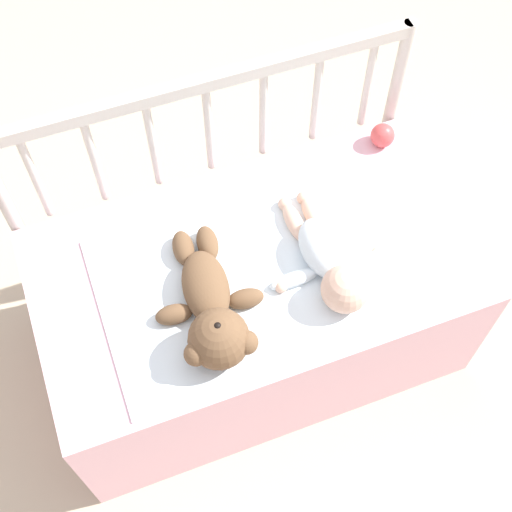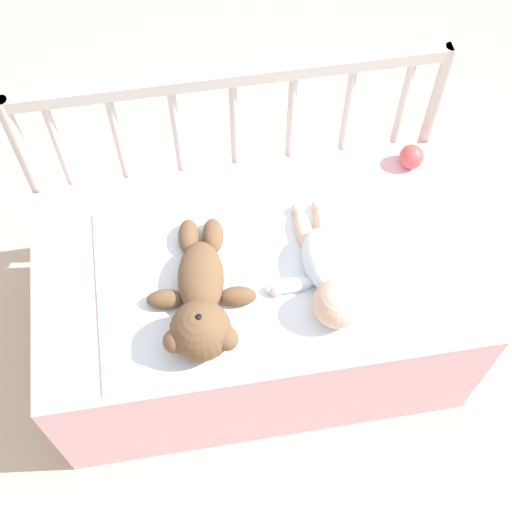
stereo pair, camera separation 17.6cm
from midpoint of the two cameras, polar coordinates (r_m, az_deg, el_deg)
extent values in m
plane|color=#C6B293|center=(2.23, -2.39, -6.82)|extent=(12.00, 12.00, 0.00)
cube|color=#EDB7C6|center=(2.02, -2.62, -4.15)|extent=(1.13, 0.63, 0.46)
cylinder|color=beige|center=(2.06, -20.57, 1.34)|extent=(0.04, 0.04, 0.80)
cylinder|color=beige|center=(2.18, 8.13, 9.94)|extent=(0.04, 0.04, 0.80)
cube|color=beige|center=(1.77, -7.04, 13.38)|extent=(1.10, 0.03, 0.04)
cylinder|color=beige|center=(1.89, -19.82, 5.64)|extent=(0.02, 0.02, 0.30)
cylinder|color=beige|center=(1.88, -15.41, 7.07)|extent=(0.02, 0.02, 0.30)
cylinder|color=beige|center=(1.88, -10.95, 8.47)|extent=(0.02, 0.02, 0.30)
cylinder|color=beige|center=(1.89, -6.49, 9.81)|extent=(0.02, 0.02, 0.30)
cylinder|color=beige|center=(1.91, -2.08, 11.06)|extent=(0.02, 0.02, 0.30)
cylinder|color=beige|center=(1.95, 2.22, 12.22)|extent=(0.02, 0.02, 0.30)
cylinder|color=beige|center=(2.00, 6.38, 13.26)|extent=(0.02, 0.02, 0.30)
cube|color=white|center=(1.80, -2.28, -1.77)|extent=(0.82, 0.51, 0.01)
ellipsoid|color=brown|center=(1.75, -6.93, -2.71)|extent=(0.14, 0.21, 0.09)
sphere|color=brown|center=(1.65, -6.06, -6.88)|extent=(0.15, 0.15, 0.15)
sphere|color=beige|center=(1.61, -6.18, -6.29)|extent=(0.06, 0.06, 0.06)
sphere|color=black|center=(1.59, -6.27, -5.91)|extent=(0.02, 0.02, 0.02)
sphere|color=brown|center=(1.64, -3.89, -7.19)|extent=(0.06, 0.06, 0.06)
sphere|color=brown|center=(1.64, -7.91, -8.03)|extent=(0.06, 0.06, 0.06)
ellipsoid|color=brown|center=(1.74, -3.73, -3.68)|extent=(0.10, 0.06, 0.05)
ellipsoid|color=brown|center=(1.74, -9.47, -4.89)|extent=(0.10, 0.06, 0.05)
ellipsoid|color=brown|center=(1.83, -6.66, 0.80)|extent=(0.07, 0.11, 0.05)
ellipsoid|color=brown|center=(1.83, -8.58, 0.39)|extent=(0.07, 0.11, 0.05)
ellipsoid|color=white|center=(1.79, 2.56, 0.39)|extent=(0.11, 0.18, 0.09)
sphere|color=beige|center=(1.72, 4.28, -2.89)|extent=(0.12, 0.12, 0.12)
ellipsoid|color=white|center=(1.73, 6.67, -0.48)|extent=(0.13, 0.04, 0.04)
ellipsoid|color=white|center=(1.77, 0.27, -2.13)|extent=(0.13, 0.04, 0.04)
sphere|color=beige|center=(1.82, 6.97, 0.00)|extent=(0.03, 0.03, 0.03)
sphere|color=beige|center=(1.76, -0.84, -2.71)|extent=(0.03, 0.03, 0.03)
ellipsoid|color=beige|center=(1.87, 1.95, 2.98)|extent=(0.05, 0.13, 0.04)
ellipsoid|color=beige|center=(1.86, 0.41, 2.48)|extent=(0.05, 0.13, 0.04)
sphere|color=beige|center=(1.90, 1.20, 4.47)|extent=(0.04, 0.04, 0.04)
sphere|color=beige|center=(1.89, -0.32, 3.98)|extent=(0.04, 0.04, 0.04)
sphere|color=#DB4C4C|center=(2.04, 7.66, 9.36)|extent=(0.07, 0.07, 0.07)
camera|label=1|loc=(0.09, -92.87, -4.76)|focal=50.00mm
camera|label=2|loc=(0.09, 87.13, 4.76)|focal=50.00mm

